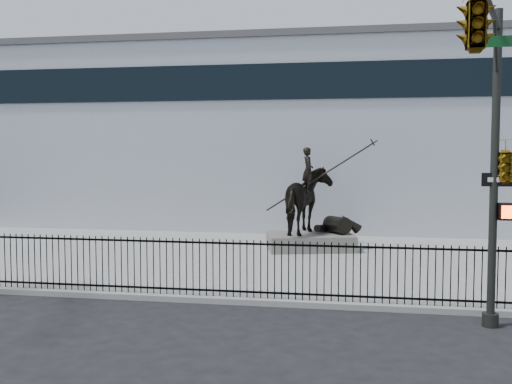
# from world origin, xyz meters

# --- Properties ---
(ground) EXTENTS (120.00, 120.00, 0.00)m
(ground) POSITION_xyz_m (0.00, 0.00, 0.00)
(ground) COLOR black
(ground) RESTS_ON ground
(plaza) EXTENTS (30.00, 12.00, 0.15)m
(plaza) POSITION_xyz_m (0.00, 7.00, 0.07)
(plaza) COLOR gray
(plaza) RESTS_ON ground
(building) EXTENTS (44.00, 14.00, 9.00)m
(building) POSITION_xyz_m (0.00, 20.00, 4.50)
(building) COLOR silver
(building) RESTS_ON ground
(picket_fence) EXTENTS (22.10, 0.10, 1.50)m
(picket_fence) POSITION_xyz_m (0.00, 1.25, 0.90)
(picket_fence) COLOR black
(picket_fence) RESTS_ON plaza
(statue_plinth) EXTENTS (3.64, 2.92, 0.60)m
(statue_plinth) POSITION_xyz_m (2.20, 9.08, 0.45)
(statue_plinth) COLOR #5E5C56
(statue_plinth) RESTS_ON plaza
(equestrian_statue) EXTENTS (3.99, 2.98, 3.48)m
(equestrian_statue) POSITION_xyz_m (2.26, 9.10, 2.01)
(equestrian_statue) COLOR black
(equestrian_statue) RESTS_ON statue_plinth
(traffic_signal_right) EXTENTS (2.17, 6.86, 7.00)m
(traffic_signal_right) POSITION_xyz_m (6.47, -2.00, 4.85)
(traffic_signal_right) COLOR #242621
(traffic_signal_right) RESTS_ON ground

